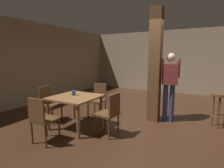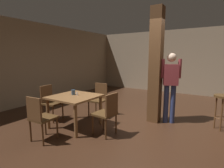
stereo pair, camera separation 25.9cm
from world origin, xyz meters
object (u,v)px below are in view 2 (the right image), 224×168
Objects in this scene: chair_north at (99,98)px; napkin_cup at (73,92)px; chair_west at (50,101)px; standing_person at (170,83)px; chair_east at (107,112)px; chair_south at (40,116)px; dining_table at (75,101)px; salt_shaker at (77,94)px; bar_stool_near at (223,104)px.

chair_north reaches higher than napkin_cup.
chair_north is at bearing 46.72° from chair_west.
chair_east is at bearing -122.40° from standing_person.
chair_north is 0.92m from napkin_cup.
chair_east is 7.49× the size of napkin_cup.
standing_person is at bearing 15.78° from chair_north.
chair_south is 1.00× the size of chair_north.
standing_person is at bearing 35.76° from napkin_cup.
chair_west is 0.82m from napkin_cup.
napkin_cup is at bearing 149.12° from dining_table.
chair_south is 12.08× the size of salt_shaker.
standing_person reaches higher than dining_table.
chair_east reaches higher than dining_table.
chair_east is at bearing -3.53° from salt_shaker.
chair_south is at bearing -46.95° from chair_west.
chair_south is 1.00× the size of chair_east.
bar_stool_near is at bearing 40.86° from chair_south.
chair_north is at bearing 88.62° from chair_south.
chair_west is 1.00× the size of chair_north.
standing_person reaches higher than chair_east.
chair_west is at bearing -174.58° from napkin_cup.
chair_south is (0.84, -0.89, 0.00)m from chair_west.
chair_north is at bearing 134.17° from chair_east.
napkin_cup is (-0.10, 0.06, 0.17)m from dining_table.
dining_table is at bearing 0.90° from chair_west.
chair_east is 1.00× the size of chair_north.
bar_stool_near is (2.89, 0.71, 0.09)m from chair_north.
chair_south reaches higher than salt_shaker.
chair_north is 1.13× the size of bar_stool_near.
dining_table is at bearing -90.85° from chair_north.
napkin_cup is (-1.00, 0.05, 0.29)m from chair_east.
chair_south reaches higher than napkin_cup.
salt_shaker is 2.25m from standing_person.
standing_person is at bearing 38.41° from dining_table.
salt_shaker is (-0.88, 0.05, 0.27)m from chair_east.
dining_table is 2.32m from standing_person.
standing_person is 2.17× the size of bar_stool_near.
standing_person reaches higher than chair_north.
chair_west is 1.13× the size of bar_stool_near.
chair_east is (0.90, 0.01, -0.12)m from dining_table.
bar_stool_near is at bearing 23.54° from chair_west.
bar_stool_near is (2.93, 2.54, 0.09)m from chair_south.
standing_person is at bearing 51.92° from chair_south.
standing_person reaches higher than napkin_cup.
dining_table is at bearing -141.59° from standing_person.
standing_person reaches higher than salt_shaker.
chair_east is at bearing 0.74° from chair_west.
napkin_cup is (-0.07, 0.97, 0.29)m from chair_south.
standing_person is (0.90, 1.42, 0.50)m from chair_east.
chair_south is 1.01m from salt_shaker.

